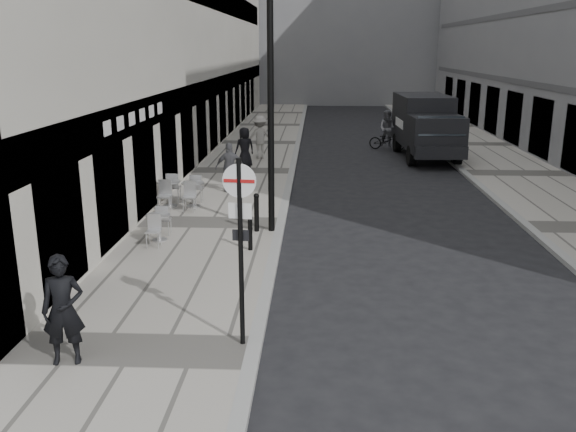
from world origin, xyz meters
name	(u,v)px	position (x,y,z in m)	size (l,w,h in m)	color
sidewalk	(243,172)	(-2.00, 18.00, 0.06)	(4.00, 60.00, 0.12)	#9F998F
far_sidewalk	(516,174)	(9.00, 18.00, 0.06)	(4.00, 60.00, 0.12)	#9F998F
walking_man	(63,310)	(-2.90, 2.24, 1.01)	(0.65, 0.43, 1.78)	black
sign_post	(240,228)	(-0.20, 3.00, 2.16)	(0.55, 0.13, 3.18)	black
lamppost	(271,94)	(-0.20, 9.61, 3.81)	(0.30, 0.30, 6.63)	black
bollard_near	(257,214)	(-0.60, 9.53, 0.61)	(0.13, 0.13, 0.99)	black
bollard_far	(250,234)	(-0.60, 7.93, 0.54)	(0.11, 0.11, 0.83)	black
panel_van	(426,123)	(5.99, 22.07, 1.59)	(2.46, 6.09, 2.83)	black
cyclist	(387,135)	(4.51, 24.20, 0.77)	(1.94, 1.28, 1.97)	black
pedestrian_a	(230,167)	(-1.97, 14.20, 0.97)	(1.00, 0.42, 1.71)	#505054
pedestrian_b	(260,137)	(-1.56, 20.90, 1.08)	(1.23, 0.71, 1.91)	#9B968F
pedestrian_c	(245,148)	(-1.98, 18.61, 0.96)	(0.82, 0.53, 1.67)	black
cafe_table_near	(159,225)	(-3.04, 8.58, 0.53)	(0.63, 1.43, 0.81)	silver
cafe_table_mid	(193,192)	(-2.85, 12.09, 0.58)	(0.71, 1.60, 0.91)	silver
cafe_table_far	(169,191)	(-3.60, 12.08, 0.60)	(0.74, 1.66, 0.95)	silver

